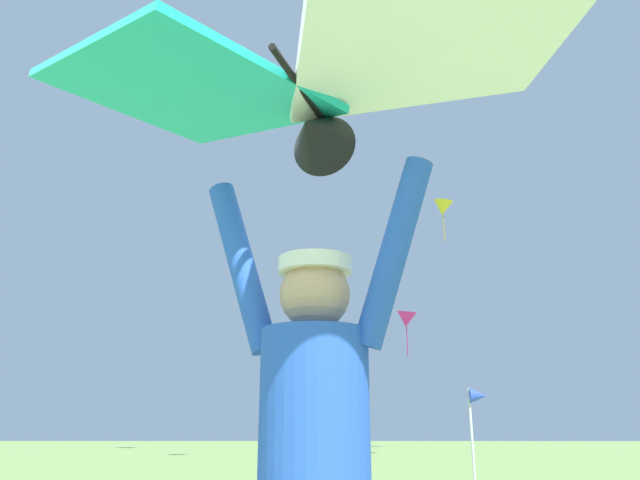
# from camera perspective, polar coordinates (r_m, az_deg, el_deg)

# --- Properties ---
(kite_flyer_person) EXTENTS (0.80, 0.43, 1.92)m
(kite_flyer_person) POSITION_cam_1_polar(r_m,az_deg,el_deg) (1.95, -0.53, -21.35)
(kite_flyer_person) COLOR #424751
(kite_flyer_person) RESTS_ON ground
(held_stunt_kite) EXTENTS (2.00, 1.34, 0.43)m
(held_stunt_kite) POSITION_cam_1_polar(r_m,az_deg,el_deg) (2.18, -1.27, 14.56)
(held_stunt_kite) COLOR black
(distant_kite_green_high_right) EXTENTS (1.43, 1.51, 3.08)m
(distant_kite_green_high_right) POSITION_cam_1_polar(r_m,az_deg,el_deg) (34.25, -10.95, 17.68)
(distant_kite_green_high_right) COLOR green
(distant_kite_magenta_mid_left) EXTENTS (1.31, 1.35, 2.13)m
(distant_kite_magenta_mid_left) POSITION_cam_1_polar(r_m,az_deg,el_deg) (28.32, 8.06, -7.35)
(distant_kite_magenta_mid_left) COLOR #DB2393
(distant_kite_yellow_overhead_distant) EXTENTS (1.73, 1.77, 2.71)m
(distant_kite_yellow_overhead_distant) POSITION_cam_1_polar(r_m,az_deg,el_deg) (37.80, 11.39, 2.96)
(distant_kite_yellow_overhead_distant) COLOR yellow
(marker_flag) EXTENTS (0.30, 0.24, 1.70)m
(marker_flag) POSITION_cam_1_polar(r_m,az_deg,el_deg) (10.17, 14.47, -14.51)
(marker_flag) COLOR silver
(marker_flag) RESTS_ON ground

